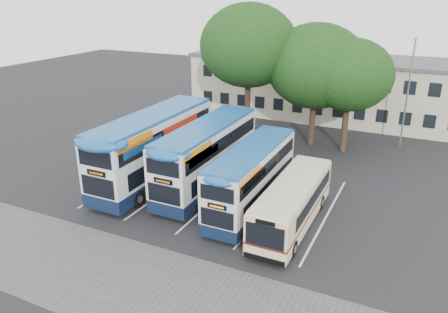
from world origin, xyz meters
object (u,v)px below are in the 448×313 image
tree_right (350,75)px  bus_single (293,201)px  tree_left (249,46)px  bus_dd_mid (208,153)px  bus_dd_right (252,175)px  lamp_post (408,88)px  bus_dd_left (154,145)px  tree_mid (316,66)px

tree_right → bus_single: size_ratio=1.03×
bus_single → tree_right: bearing=89.4°
tree_left → bus_dd_mid: size_ratio=1.10×
bus_dd_right → bus_single: size_ratio=1.06×
lamp_post → bus_dd_left: 21.07m
tree_mid → tree_right: tree_mid is taller
tree_right → bus_dd_mid: tree_right is taller
lamp_post → bus_dd_mid: lamp_post is taller
tree_mid → bus_single: (2.69, -13.95, -5.23)m
tree_left → bus_dd_left: 12.63m
tree_right → bus_dd_right: tree_right is taller
bus_dd_mid → tree_right: bearing=58.4°
tree_right → bus_single: 14.36m
lamp_post → tree_mid: 7.70m
bus_dd_left → bus_single: bearing=-9.8°
tree_right → bus_dd_mid: bearing=-121.6°
tree_mid → bus_dd_right: (-0.18, -13.03, -4.58)m
tree_left → bus_single: size_ratio=1.31×
lamp_post → bus_dd_right: lamp_post is taller
bus_dd_mid → bus_single: (6.67, -2.45, -0.93)m
bus_dd_mid → bus_single: bearing=-20.1°
bus_dd_left → bus_single: (10.42, -1.79, -1.15)m
tree_mid → bus_dd_mid: (-3.98, -11.50, -4.30)m
tree_left → bus_single: tree_left is taller
lamp_post → tree_right: bearing=-143.4°
bus_dd_mid → bus_dd_right: 4.11m
lamp_post → tree_mid: bearing=-159.1°
lamp_post → tree_right: (-4.20, -3.11, 1.22)m
tree_left → bus_dd_left: (-2.19, -11.15, -5.51)m
bus_dd_left → bus_dd_mid: bearing=9.9°
lamp_post → tree_left: size_ratio=0.78×
lamp_post → tree_right: 5.37m
lamp_post → tree_left: tree_left is taller
lamp_post → bus_dd_left: size_ratio=0.78×
bus_dd_left → lamp_post: bearing=45.2°
bus_dd_left → tree_right: bearing=48.0°
tree_mid → bus_dd_right: tree_mid is taller
bus_single → lamp_post: bearing=75.4°
tree_right → bus_dd_right: size_ratio=0.98×
lamp_post → tree_mid: tree_mid is taller
tree_left → tree_right: size_ratio=1.27×
bus_dd_right → tree_left: bearing=114.1°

